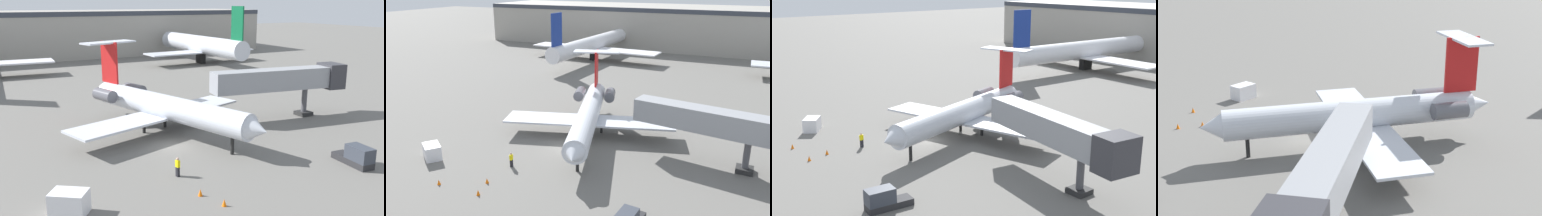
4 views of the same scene
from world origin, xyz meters
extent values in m
cube|color=#66635E|center=(0.00, 0.00, -0.05)|extent=(400.00, 400.00, 0.10)
cylinder|color=silver|center=(1.17, 4.18, 3.09)|extent=(9.42, 22.68, 2.72)
cone|color=silver|center=(4.82, -7.52, 3.09)|extent=(3.12, 2.87, 2.58)
cone|color=silver|center=(-2.51, 15.98, 3.09)|extent=(2.98, 3.17, 2.31)
cube|color=silver|center=(6.56, 6.91, 2.03)|extent=(11.13, 7.26, 0.24)
cube|color=silver|center=(-4.81, 3.36, 2.03)|extent=(11.13, 7.26, 0.24)
cylinder|color=#595960|center=(0.81, 12.93, 3.49)|extent=(2.39, 3.50, 1.50)
cylinder|color=#595960|center=(-3.50, 11.58, 3.49)|extent=(2.39, 3.50, 1.50)
cube|color=red|center=(-1.94, 14.16, 7.04)|extent=(1.18, 3.13, 5.18)
cube|color=silver|center=(-1.94, 14.16, 9.53)|extent=(7.21, 4.32, 0.20)
cylinder|color=black|center=(3.99, -4.84, 0.87)|extent=(0.36, 0.36, 1.73)
cylinder|color=black|center=(2.10, 6.57, 0.87)|extent=(0.36, 0.36, 1.73)
cylinder|color=black|center=(-0.95, 5.62, 0.87)|extent=(0.36, 0.36, 1.73)
cube|color=gray|center=(16.10, 3.42, 5.02)|extent=(17.33, 5.13, 2.60)
cylinder|color=#4C4C51|center=(20.33, 2.78, 1.86)|extent=(0.70, 0.70, 3.72)
cube|color=#262626|center=(20.33, 2.78, 0.25)|extent=(1.80, 1.80, 0.50)
cube|color=black|center=(-3.05, -7.05, 0.42)|extent=(0.28, 0.35, 0.85)
cube|color=yellow|center=(-3.05, -7.05, 1.15)|extent=(0.31, 0.43, 0.60)
sphere|color=tan|center=(-3.05, -7.05, 1.57)|extent=(0.24, 0.24, 0.24)
cube|color=silver|center=(-12.58, -9.21, 0.84)|extent=(3.05, 2.86, 1.68)
cone|color=orange|center=(-7.39, -13.54, 0.28)|extent=(0.36, 0.36, 0.55)
cone|color=orange|center=(-3.19, -11.18, 0.28)|extent=(0.36, 0.36, 0.55)
cone|color=orange|center=(-2.48, -13.44, 0.28)|extent=(0.36, 0.36, 0.55)
cube|color=#9E998E|center=(0.00, 82.10, 6.05)|extent=(126.43, 24.77, 12.10)
cube|color=#333842|center=(0.00, 69.92, 11.50)|extent=(126.43, 0.60, 1.20)
cylinder|color=white|center=(-18.99, 52.82, 4.24)|extent=(5.77, 40.51, 3.68)
cube|color=navy|center=(-19.93, 34.65, 9.58)|extent=(0.51, 4.01, 7.00)
cube|color=white|center=(-18.99, 52.82, 2.80)|extent=(34.18, 7.75, 0.30)
cube|color=black|center=(-18.99, 52.82, 1.20)|extent=(1.20, 2.80, 2.40)
camera|label=1|loc=(-17.71, -36.49, 14.38)|focal=38.93mm
camera|label=2|loc=(20.40, -38.92, 19.76)|focal=36.35mm
camera|label=3|loc=(45.83, -30.12, 18.76)|focal=45.53mm
camera|label=4|loc=(45.49, 5.91, 18.93)|focal=48.91mm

